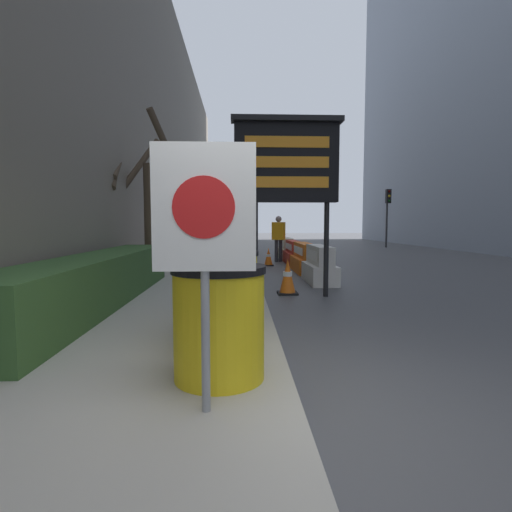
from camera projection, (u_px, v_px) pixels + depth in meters
name	position (u px, v px, depth m)	size (l,w,h in m)	color
ground_plane	(303.00, 428.00, 2.82)	(120.00, 120.00, 0.00)	#474749
sidewalk_left	(63.00, 423.00, 2.75)	(3.32, 56.00, 0.15)	#A39E93
building_left_facade	(137.00, 88.00, 11.99)	(0.40, 50.40, 11.04)	gray
hedge_strip	(99.00, 279.00, 6.46)	(0.90, 6.47, 0.79)	#335628
bare_tree	(146.00, 198.00, 10.04)	(1.91, 2.02, 3.99)	#4C3D2D
barrel_drum_foreground	(219.00, 322.00, 3.33)	(0.78, 0.78, 0.95)	yellow
barrel_drum_middle	(215.00, 301.00, 4.23)	(0.78, 0.78, 0.95)	yellow
barrel_drum_back	(228.00, 287.00, 5.14)	(0.78, 0.78, 0.95)	yellow
warning_sign	(204.00, 226.00, 2.65)	(0.69, 0.08, 1.83)	gray
message_board	(286.00, 163.00, 7.69)	(2.13, 0.36, 3.47)	black
jersey_barrier_white	(320.00, 266.00, 9.80)	(0.63, 1.72, 0.91)	silver
jersey_barrier_orange_near	(304.00, 259.00, 12.08)	(0.63, 2.09, 0.86)	orange
jersey_barrier_red_striped	(293.00, 253.00, 14.56)	(0.56, 2.00, 0.83)	red
jersey_barrier_cream	(286.00, 249.00, 16.69)	(0.64, 1.82, 0.85)	beige
traffic_cone_near	(268.00, 257.00, 13.76)	(0.35, 0.35, 0.62)	black
traffic_cone_mid	(288.00, 277.00, 8.20)	(0.41, 0.41, 0.73)	black
traffic_cone_far	(298.00, 255.00, 14.81)	(0.33, 0.33, 0.58)	black
traffic_light_near_curb	(257.00, 203.00, 20.80)	(0.28, 0.45, 3.48)	#2D2D30
traffic_light_far_side	(388.00, 205.00, 24.21)	(0.28, 0.45, 3.53)	#2D2D30
pedestrian_worker	(279.00, 235.00, 15.15)	(0.53, 0.45, 1.74)	#333338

